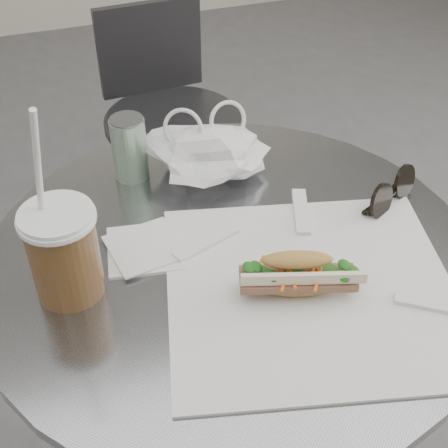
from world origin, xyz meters
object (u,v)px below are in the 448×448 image
object	(u,v)px
cafe_table	(231,363)
sunglasses	(391,193)
chair_far	(171,152)
drink_can	(129,148)
iced_coffee	(64,251)
banh_mi	(297,275)

from	to	relation	value
cafe_table	sunglasses	world-z (taller)	sunglasses
chair_far	sunglasses	xyz separation A→B (m)	(0.16, -0.88, 0.43)
sunglasses	chair_far	bearing A→B (deg)	72.33
cafe_table	drink_can	size ratio (longest dim) A/B	6.62
chair_far	drink_can	xyz separation A→B (m)	(-0.23, -0.66, 0.46)
sunglasses	drink_can	xyz separation A→B (m)	(-0.39, 0.22, 0.03)
iced_coffee	drink_can	xyz separation A→B (m)	(0.14, 0.25, -0.02)
banh_mi	sunglasses	xyz separation A→B (m)	(0.23, 0.14, -0.01)
sunglasses	drink_can	size ratio (longest dim) A/B	1.09
iced_coffee	sunglasses	bearing A→B (deg)	2.95
drink_can	chair_far	bearing A→B (deg)	70.97
drink_can	banh_mi	bearing A→B (deg)	-66.50
cafe_table	chair_far	world-z (taller)	chair_far
chair_far	iced_coffee	world-z (taller)	iced_coffee
cafe_table	drink_can	xyz separation A→B (m)	(-0.10, 0.25, 0.33)
sunglasses	banh_mi	bearing A→B (deg)	-177.50
cafe_table	sunglasses	distance (m)	0.41
cafe_table	chair_far	xyz separation A→B (m)	(0.13, 0.90, -0.13)
sunglasses	drink_can	distance (m)	0.45
chair_far	banh_mi	size ratio (longest dim) A/B	3.52
banh_mi	drink_can	size ratio (longest dim) A/B	1.84
iced_coffee	sunglasses	world-z (taller)	iced_coffee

